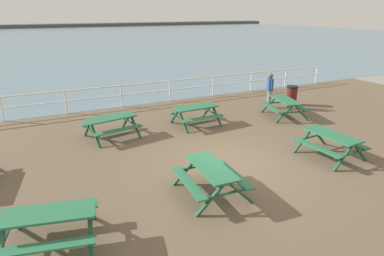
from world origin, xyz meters
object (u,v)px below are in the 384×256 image
picnic_table_near_right (211,173)px  picnic_table_far_left (49,221)px  picnic_table_mid_centre (285,104)px  visitor (270,88)px  picnic_table_near_left (196,111)px  litter_bin (292,95)px  picnic_table_seaward (111,122)px  picnic_table_far_right (331,140)px

picnic_table_near_right → picnic_table_far_left: (-3.83, -0.34, 0.00)m
picnic_table_mid_centre → visitor: (0.28, 1.45, 0.36)m
picnic_table_near_left → picnic_table_near_right: 5.47m
picnic_table_near_left → picnic_table_near_right: size_ratio=0.99×
picnic_table_near_left → litter_bin: (5.67, 0.65, -0.10)m
picnic_table_seaward → litter_bin: bearing=-7.5°
picnic_table_mid_centre → picnic_table_near_right: bearing=140.1°
picnic_table_seaward → visitor: size_ratio=1.24×
picnic_table_far_left → picnic_table_far_right: 8.40m
picnic_table_seaward → litter_bin: litter_bin is taller
picnic_table_near_right → picnic_table_far_left: bearing=98.6°
picnic_table_near_right → picnic_table_seaward: (-1.33, 5.16, 0.00)m
picnic_table_seaward → picnic_table_far_right: bearing=-50.3°
picnic_table_far_right → litter_bin: (3.23, 5.38, -0.10)m
picnic_table_far_left → litter_bin: size_ratio=2.20×
picnic_table_near_right → picnic_table_mid_centre: 7.53m
picnic_table_near_right → visitor: 8.66m
picnic_table_far_left → visitor: visitor is taller
picnic_table_far_left → visitor: size_ratio=1.26×
picnic_table_far_right → picnic_table_near_right: bearing=90.9°
picnic_table_seaward → litter_bin: 9.12m
picnic_table_far_left → picnic_table_seaward: 6.04m
visitor → litter_bin: bearing=16.6°
picnic_table_far_left → picnic_table_far_right: bearing=17.4°
picnic_table_near_left → picnic_table_mid_centre: (4.05, -0.72, 0.00)m
litter_bin → picnic_table_far_right: bearing=-121.0°
picnic_table_mid_centre → litter_bin: litter_bin is taller
picnic_table_near_right → visitor: (6.43, 5.78, 0.36)m
picnic_table_mid_centre → visitor: 1.52m
picnic_table_near_right → litter_bin: bearing=-50.3°
picnic_table_near_right → picnic_table_mid_centre: same height
picnic_table_mid_centre → visitor: bearing=4.0°
picnic_table_far_right → picnic_table_seaward: (-5.88, 4.84, 0.00)m
picnic_table_near_right → litter_bin: litter_bin is taller
picnic_table_far_right → litter_bin: litter_bin is taller
picnic_table_far_right → picnic_table_seaward: size_ratio=0.92×
litter_bin → picnic_table_near_left: bearing=-173.5°
picnic_table_near_left → picnic_table_far_right: (2.44, -4.73, 0.00)m
visitor → picnic_table_seaward: bearing=-155.3°
picnic_table_far_right → visitor: visitor is taller
litter_bin → picnic_table_near_right: bearing=-143.8°
picnic_table_near_right → visitor: size_ratio=1.14×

